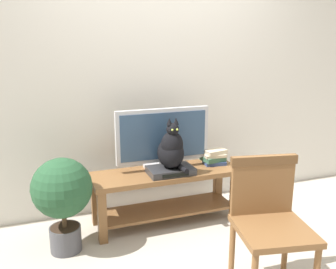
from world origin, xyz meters
TOP-DOWN VIEW (x-y plane):
  - ground_plane at (0.00, 0.00)m, footprint 12.00×12.00m
  - back_wall at (0.00, 0.96)m, footprint 7.00×0.12m
  - tv_stand at (-0.08, 0.48)m, footprint 1.33×0.44m
  - tv at (-0.08, 0.56)m, footprint 0.86×0.20m
  - media_box at (-0.06, 0.41)m, footprint 0.40×0.26m
  - cat at (-0.06, 0.39)m, footprint 0.23×0.34m
  - wooden_chair at (0.23, -0.62)m, footprint 0.53×0.53m
  - book_stack at (0.41, 0.52)m, footprint 0.23×0.19m
  - potted_plant at (-0.99, 0.30)m, footprint 0.46×0.46m

SIDE VIEW (x-z plane):
  - ground_plane at x=0.00m, z-range 0.00..0.00m
  - tv_stand at x=-0.08m, z-range 0.09..0.58m
  - potted_plant at x=-0.99m, z-range 0.10..0.86m
  - media_box at x=-0.06m, z-range 0.49..0.55m
  - wooden_chair at x=0.23m, z-range 0.08..0.97m
  - book_stack at x=0.41m, z-range 0.49..0.63m
  - cat at x=-0.06m, z-range 0.49..0.94m
  - tv at x=-0.08m, z-range 0.50..1.06m
  - back_wall at x=0.00m, z-range 0.00..2.80m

